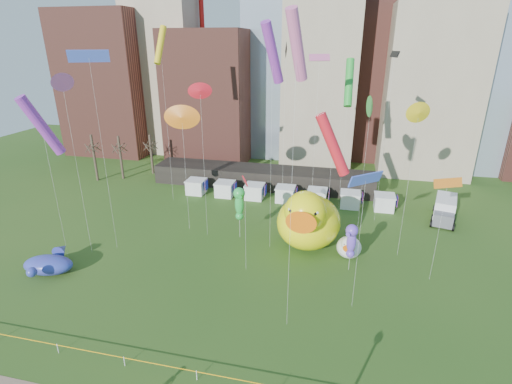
% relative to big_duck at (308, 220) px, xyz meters
% --- Properties ---
extents(ground, '(160.00, 160.00, 0.00)m').
position_rel_big_duck_xyz_m(ground, '(-5.88, -22.01, -3.73)').
color(ground, '#254D18').
rests_on(ground, ground).
extents(skyline, '(101.00, 23.00, 68.00)m').
position_rel_big_duck_xyz_m(skyline, '(-3.63, 39.05, 17.71)').
color(skyline, brown).
rests_on(skyline, ground).
extents(pavilion, '(38.00, 6.00, 3.20)m').
position_rel_big_duck_xyz_m(pavilion, '(-9.88, 19.99, -2.13)').
color(pavilion, black).
rests_on(pavilion, ground).
extents(vendor_tents, '(33.24, 2.80, 2.40)m').
position_rel_big_duck_xyz_m(vendor_tents, '(-4.86, 13.99, -2.63)').
color(vendor_tents, white).
rests_on(vendor_tents, ground).
extents(bare_trees, '(8.44, 6.44, 8.50)m').
position_rel_big_duck_xyz_m(bare_trees, '(-36.05, 18.53, 0.28)').
color(bare_trees, '#382B21').
rests_on(bare_trees, ground).
extents(caution_tape, '(50.00, 0.06, 0.90)m').
position_rel_big_duck_xyz_m(caution_tape, '(-5.88, -22.01, -3.05)').
color(caution_tape, white).
rests_on(caution_tape, ground).
extents(big_duck, '(8.32, 10.81, 8.13)m').
position_rel_big_duck_xyz_m(big_duck, '(0.00, 0.00, 0.00)').
color(big_duck, '#FFF80D').
rests_on(big_duck, ground).
extents(small_duck, '(3.06, 4.02, 3.05)m').
position_rel_big_duck_xyz_m(small_duck, '(5.03, -1.31, -2.33)').
color(small_duck, white).
rests_on(small_duck, ground).
extents(seahorse_green, '(1.87, 2.11, 6.90)m').
position_rel_big_duck_xyz_m(seahorse_green, '(-8.73, 0.58, 1.35)').
color(seahorse_green, silver).
rests_on(seahorse_green, ground).
extents(seahorse_purple, '(1.76, 1.96, 5.61)m').
position_rel_big_duck_xyz_m(seahorse_purple, '(5.12, -4.16, 0.22)').
color(seahorse_purple, silver).
rests_on(seahorse_purple, ground).
extents(whale_inflatable, '(5.77, 6.96, 2.38)m').
position_rel_big_duck_xyz_m(whale_inflatable, '(-26.87, -11.97, -2.64)').
color(whale_inflatable, '#3A338C').
rests_on(whale_inflatable, ground).
extents(box_truck, '(4.34, 7.66, 3.08)m').
position_rel_big_duck_xyz_m(box_truck, '(18.21, 12.43, -2.15)').
color(box_truck, white).
rests_on(box_truck, ground).
extents(kite_0, '(4.27, 1.48, 16.69)m').
position_rel_big_duck_xyz_m(kite_0, '(2.26, -0.03, 9.38)').
color(kite_0, silver).
rests_on(kite_0, ground).
extents(kite_1, '(0.67, 1.85, 20.76)m').
position_rel_big_duck_xyz_m(kite_1, '(-25.16, -7.06, 16.04)').
color(kite_1, silver).
rests_on(kite_1, ground).
extents(kite_2, '(0.96, 2.39, 22.66)m').
position_rel_big_duck_xyz_m(kite_2, '(8.57, 9.41, 18.27)').
color(kite_2, silver).
rests_on(kite_2, ground).
extents(kite_3, '(0.68, 2.48, 17.82)m').
position_rel_big_duck_xyz_m(kite_3, '(6.19, 5.51, 12.84)').
color(kite_3, silver).
rests_on(kite_3, ground).
extents(kite_4, '(1.91, 1.44, 17.95)m').
position_rel_big_duck_xyz_m(kite_4, '(10.74, 0.43, 13.12)').
color(kite_4, silver).
rests_on(kite_4, ground).
extents(kite_5, '(2.89, 2.61, 13.49)m').
position_rel_big_duck_xyz_m(kite_5, '(5.47, -10.53, 9.19)').
color(kite_5, silver).
rests_on(kite_5, ground).
extents(kite_6, '(3.00, 0.89, 16.60)m').
position_rel_big_duck_xyz_m(kite_6, '(-16.03, 1.41, 11.36)').
color(kite_6, silver).
rests_on(kite_6, ground).
extents(kite_7, '(2.36, 3.84, 25.75)m').
position_rel_big_duck_xyz_m(kite_7, '(-4.44, -1.01, 18.86)').
color(kite_7, silver).
rests_on(kite_7, ground).
extents(kite_8, '(1.77, 1.01, 19.37)m').
position_rel_big_duck_xyz_m(kite_8, '(-13.08, 0.37, 14.66)').
color(kite_8, silver).
rests_on(kite_8, ground).
extents(kite_9, '(2.18, 1.38, 22.51)m').
position_rel_big_duck_xyz_m(kite_9, '(0.24, 0.65, 18.11)').
color(kite_9, silver).
rests_on(kite_9, ground).
extents(kite_10, '(0.48, 1.74, 23.68)m').
position_rel_big_duck_xyz_m(kite_10, '(-3.96, 4.85, 17.80)').
color(kite_10, silver).
rests_on(kite_10, ground).
extents(kite_11, '(1.17, 3.52, 21.85)m').
position_rel_big_duck_xyz_m(kite_11, '(3.48, 9.04, 15.16)').
color(kite_11, silver).
rests_on(kite_11, ground).
extents(kite_12, '(1.35, 3.18, 25.88)m').
position_rel_big_duck_xyz_m(kite_12, '(-22.59, 10.68, 19.51)').
color(kite_12, silver).
rests_on(kite_12, ground).
extents(kite_13, '(3.76, 2.51, 22.93)m').
position_rel_big_duck_xyz_m(kite_13, '(-22.78, -5.42, 18.48)').
color(kite_13, silver).
rests_on(kite_13, ground).
extents(kite_14, '(2.92, 1.61, 11.43)m').
position_rel_big_duck_xyz_m(kite_14, '(13.57, -4.04, 7.19)').
color(kite_14, silver).
rests_on(kite_14, ground).
extents(kite_15, '(2.97, 3.93, 18.90)m').
position_rel_big_duck_xyz_m(kite_15, '(-27.14, -8.79, 11.84)').
color(kite_15, silver).
rests_on(kite_15, ground).
extents(kite_16, '(1.06, 1.81, 10.79)m').
position_rel_big_duck_xyz_m(kite_16, '(-6.04, -6.63, 6.66)').
color(kite_16, silver).
rests_on(kite_16, ground).
extents(kite_17, '(1.65, 2.99, 25.89)m').
position_rel_big_duck_xyz_m(kite_17, '(-0.24, -14.44, 19.70)').
color(kite_17, silver).
rests_on(kite_17, ground).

